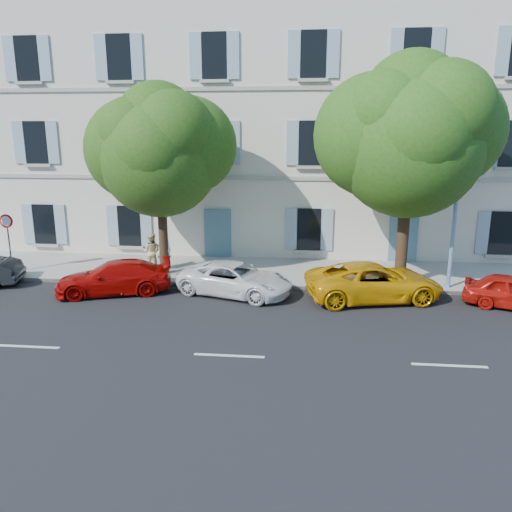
# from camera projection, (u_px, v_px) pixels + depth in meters

# --- Properties ---
(ground) EXTENTS (90.00, 90.00, 0.00)m
(ground) POSITION_uv_depth(u_px,v_px,m) (246.00, 307.00, 17.87)
(ground) COLOR black
(sidewalk) EXTENTS (36.00, 4.50, 0.15)m
(sidewalk) POSITION_uv_depth(u_px,v_px,m) (258.00, 271.00, 22.14)
(sidewalk) COLOR #A09E96
(sidewalk) RESTS_ON ground
(kerb) EXTENTS (36.00, 0.16, 0.16)m
(kerb) POSITION_uv_depth(u_px,v_px,m) (253.00, 286.00, 20.05)
(kerb) COLOR #9E998E
(kerb) RESTS_ON ground
(building) EXTENTS (28.00, 7.00, 12.00)m
(building) POSITION_uv_depth(u_px,v_px,m) (269.00, 134.00, 26.25)
(building) COLOR beige
(building) RESTS_ON ground
(car_red_coupe) EXTENTS (4.70, 2.99, 1.27)m
(car_red_coupe) POSITION_uv_depth(u_px,v_px,m) (114.00, 277.00, 19.28)
(car_red_coupe) COLOR #9D0704
(car_red_coupe) RESTS_ON ground
(car_white_coupe) EXTENTS (4.85, 3.28, 1.23)m
(car_white_coupe) POSITION_uv_depth(u_px,v_px,m) (235.00, 279.00, 19.13)
(car_white_coupe) COLOR white
(car_white_coupe) RESTS_ON ground
(car_yellow_supercar) EXTENTS (5.41, 3.36, 1.40)m
(car_yellow_supercar) POSITION_uv_depth(u_px,v_px,m) (374.00, 282.00, 18.52)
(car_yellow_supercar) COLOR orange
(car_yellow_supercar) RESTS_ON ground
(tree_left) EXTENTS (4.97, 4.97, 7.71)m
(tree_left) POSITION_uv_depth(u_px,v_px,m) (160.00, 157.00, 20.40)
(tree_left) COLOR #3A2819
(tree_left) RESTS_ON sidewalk
(tree_right) EXTENTS (5.56, 5.56, 8.56)m
(tree_right) POSITION_uv_depth(u_px,v_px,m) (409.00, 145.00, 18.72)
(tree_right) COLOR #3A2819
(tree_right) RESTS_ON sidewalk
(road_sign) EXTENTS (0.59, 0.09, 2.55)m
(road_sign) POSITION_uv_depth(u_px,v_px,m) (7.00, 231.00, 21.35)
(road_sign) COLOR #383A3D
(road_sign) RESTS_ON sidewalk
(street_lamp) EXTENTS (0.28, 1.58, 7.43)m
(street_lamp) POSITION_uv_depth(u_px,v_px,m) (460.00, 180.00, 18.51)
(street_lamp) COLOR #7293BF
(street_lamp) RESTS_ON sidewalk
(pedestrian_a) EXTENTS (0.70, 0.54, 1.71)m
(pedestrian_a) POSITION_uv_depth(u_px,v_px,m) (164.00, 251.00, 22.00)
(pedestrian_a) COLOR white
(pedestrian_a) RESTS_ON sidewalk
(pedestrian_b) EXTENTS (0.83, 0.66, 1.65)m
(pedestrian_b) POSITION_uv_depth(u_px,v_px,m) (152.00, 251.00, 21.99)
(pedestrian_b) COLOR #D3BE87
(pedestrian_b) RESTS_ON sidewalk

